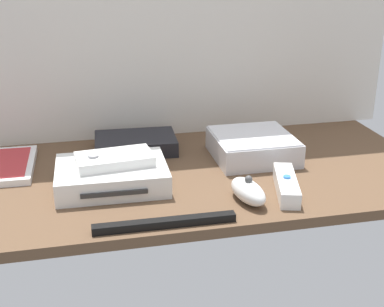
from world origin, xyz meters
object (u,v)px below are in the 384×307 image
(network_router, at_px, (136,144))
(remote_classic_pad, at_px, (114,159))
(sensor_bar, at_px, (165,223))
(mini_computer, at_px, (253,146))
(game_console, at_px, (112,175))
(remote_wand, at_px, (286,185))
(game_case, at_px, (0,166))
(remote_nunchuk, at_px, (248,191))

(network_router, bearing_deg, remote_classic_pad, -106.04)
(network_router, xyz_separation_m, sensor_bar, (0.00, -0.36, -0.01))
(mini_computer, relative_size, network_router, 0.92)
(game_console, relative_size, remote_wand, 1.40)
(game_console, height_order, remote_classic_pad, remote_classic_pad)
(mini_computer, relative_size, sensor_bar, 0.71)
(game_console, bearing_deg, sensor_bar, -66.92)
(game_console, xyz_separation_m, mini_computer, (0.31, 0.08, 0.00))
(mini_computer, distance_m, game_case, 0.54)
(remote_classic_pad, bearing_deg, sensor_bar, -76.48)
(network_router, bearing_deg, mini_computer, -18.73)
(game_console, relative_size, remote_nunchuk, 2.00)
(game_console, xyz_separation_m, network_router, (0.07, 0.18, -0.00))
(game_case, relative_size, remote_classic_pad, 1.27)
(game_case, bearing_deg, remote_nunchuk, -27.82)
(mini_computer, height_order, remote_classic_pad, remote_classic_pad)
(network_router, distance_m, remote_wand, 0.38)
(game_console, distance_m, mini_computer, 0.32)
(network_router, relative_size, sensor_bar, 0.77)
(network_router, bearing_deg, remote_wand, -45.23)
(mini_computer, height_order, network_router, mini_computer)
(game_console, bearing_deg, remote_classic_pad, 20.57)
(remote_wand, height_order, sensor_bar, remote_wand)
(remote_nunchuk, xyz_separation_m, sensor_bar, (-0.16, -0.06, -0.01))
(mini_computer, xyz_separation_m, sensor_bar, (-0.24, -0.26, -0.02))
(remote_classic_pad, bearing_deg, game_console, -166.82)
(network_router, bearing_deg, game_case, -167.84)
(mini_computer, xyz_separation_m, remote_classic_pad, (-0.31, -0.08, 0.03))
(remote_wand, bearing_deg, network_router, 147.32)
(remote_classic_pad, bearing_deg, network_router, 64.98)
(remote_wand, distance_m, remote_classic_pad, 0.33)
(remote_nunchuk, xyz_separation_m, remote_classic_pad, (-0.23, 0.12, 0.03))
(game_console, relative_size, network_router, 1.15)
(remote_nunchuk, bearing_deg, network_router, 107.75)
(mini_computer, height_order, remote_wand, mini_computer)
(mini_computer, relative_size, remote_wand, 1.12)
(remote_classic_pad, bearing_deg, mini_computer, 8.45)
(sensor_bar, bearing_deg, remote_classic_pad, 110.25)
(mini_computer, distance_m, remote_classic_pad, 0.32)
(remote_wand, distance_m, sensor_bar, 0.26)
(game_console, height_order, sensor_bar, game_console)
(game_case, bearing_deg, sensor_bar, -45.72)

